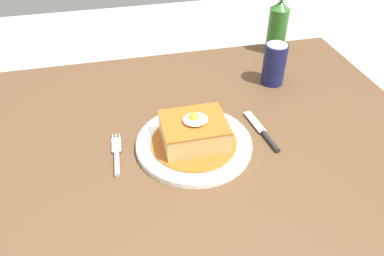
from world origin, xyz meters
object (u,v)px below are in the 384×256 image
at_px(soda_can, 274,64).
at_px(beer_bottle_green, 278,24).
at_px(fork, 117,157).
at_px(knife, 266,135).
at_px(main_plate, 194,143).

bearing_deg(soda_can, beer_bottle_green, 65.01).
xyz_separation_m(fork, knife, (0.36, -0.01, 0.00)).
distance_m(knife, beer_bottle_green, 0.48).
relative_size(fork, knife, 0.85).
distance_m(knife, soda_can, 0.27).
distance_m(main_plate, beer_bottle_green, 0.57).
height_order(soda_can, beer_bottle_green, beer_bottle_green).
xyz_separation_m(knife, soda_can, (0.12, 0.24, 0.06)).
bearing_deg(knife, main_plate, 177.25).
bearing_deg(beer_bottle_green, knife, -115.58).
height_order(knife, beer_bottle_green, beer_bottle_green).
height_order(fork, soda_can, soda_can).
bearing_deg(main_plate, fork, -178.89).
height_order(main_plate, knife, main_plate).
bearing_deg(main_plate, beer_bottle_green, 47.29).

